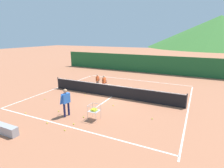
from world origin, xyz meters
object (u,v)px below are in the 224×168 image
at_px(student_0, 98,79).
at_px(tennis_ball_9, 59,111).
at_px(tennis_ball_8, 152,119).
at_px(tennis_ball_4, 47,123).
at_px(tennis_ball_0, 113,105).
at_px(tennis_ball_1, 45,99).
at_px(instructor, 66,100).
at_px(student_1, 104,81).
at_px(tennis_ball_7, 65,130).
at_px(courtside_bench, 5,129).
at_px(tennis_ball_6, 85,95).
at_px(tennis_ball_5, 74,124).
at_px(tennis_net, 112,91).
at_px(tennis_ball_2, 26,113).
at_px(ball_cart, 94,110).
at_px(tennis_ball_3, 84,117).

bearing_deg(student_0, tennis_ball_9, -83.53).
height_order(student_0, tennis_ball_8, student_0).
bearing_deg(tennis_ball_4, tennis_ball_0, 61.02).
relative_size(student_0, tennis_ball_1, 17.53).
height_order(tennis_ball_1, tennis_ball_4, same).
height_order(instructor, student_1, instructor).
distance_m(tennis_ball_7, tennis_ball_8, 4.93).
bearing_deg(tennis_ball_0, courtside_bench, -119.92).
height_order(tennis_ball_4, tennis_ball_6, same).
bearing_deg(instructor, tennis_ball_5, -34.08).
relative_size(tennis_ball_4, tennis_ball_7, 1.00).
distance_m(tennis_net, tennis_ball_0, 1.99).
bearing_deg(tennis_ball_6, tennis_ball_8, -18.38).
bearing_deg(tennis_net, tennis_ball_8, -33.59).
bearing_deg(tennis_ball_2, tennis_ball_8, 20.13).
relative_size(ball_cart, tennis_ball_0, 13.22).
distance_m(tennis_ball_0, tennis_ball_9, 3.63).
distance_m(tennis_ball_6, courtside_bench, 6.74).
xyz_separation_m(tennis_ball_4, tennis_ball_8, (5.09, 3.07, 0.00)).
height_order(tennis_ball_6, tennis_ball_7, same).
height_order(student_0, tennis_ball_5, student_0).
xyz_separation_m(student_1, tennis_ball_1, (-2.91, -4.09, -0.77)).
height_order(tennis_ball_1, tennis_ball_3, same).
height_order(tennis_ball_0, tennis_ball_5, same).
distance_m(tennis_ball_1, tennis_ball_4, 4.16).
bearing_deg(ball_cart, tennis_ball_3, -174.80).
height_order(instructor, tennis_ball_1, instructor).
height_order(tennis_ball_2, tennis_ball_9, same).
height_order(tennis_net, courtside_bench, tennis_net).
height_order(tennis_ball_3, tennis_ball_9, same).
bearing_deg(tennis_ball_4, student_1, 91.15).
distance_m(tennis_ball_1, tennis_ball_3, 4.63).
distance_m(student_0, tennis_ball_0, 5.09).
bearing_deg(tennis_ball_8, tennis_ball_2, -159.87).
bearing_deg(instructor, student_0, 103.90).
bearing_deg(student_1, tennis_ball_7, -77.80).
bearing_deg(tennis_ball_6, tennis_net, 14.32).
bearing_deg(tennis_ball_1, ball_cart, -13.70).
xyz_separation_m(instructor, tennis_ball_9, (-0.89, 0.26, -0.99)).
distance_m(tennis_ball_4, tennis_ball_9, 1.62).
relative_size(tennis_ball_7, tennis_ball_8, 1.00).
bearing_deg(instructor, tennis_ball_9, 163.36).
height_order(ball_cart, tennis_ball_0, ball_cart).
bearing_deg(tennis_ball_0, tennis_ball_5, -102.93).
relative_size(tennis_ball_0, tennis_ball_1, 1.00).
distance_m(instructor, tennis_ball_6, 4.13).
height_order(tennis_ball_3, tennis_ball_4, same).
relative_size(tennis_ball_1, tennis_ball_6, 1.00).
xyz_separation_m(student_1, tennis_ball_8, (5.23, -3.84, -0.77)).
distance_m(tennis_ball_8, courtside_bench, 7.76).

